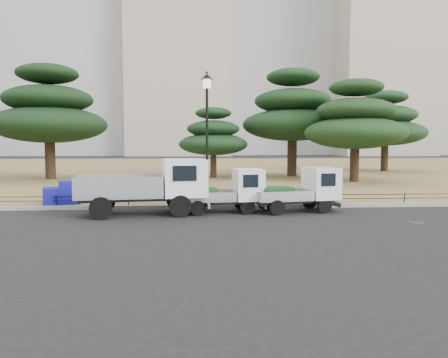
{
  "coord_description": "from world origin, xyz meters",
  "views": [
    {
      "loc": [
        -1.09,
        -15.77,
        2.77
      ],
      "look_at": [
        0.0,
        2.0,
        1.3
      ],
      "focal_mm": 35.0,
      "sensor_mm": 36.0,
      "label": 1
    }
  ],
  "objects": [
    {
      "name": "pine_center_right",
      "position": [
        6.43,
        18.5,
        5.03
      ],
      "size": [
        7.94,
        7.94,
        8.42
      ],
      "color": "black",
      "rests_on": "lawn"
    },
    {
      "name": "pine_east_far",
      "position": [
        16.34,
        23.92,
        4.44
      ],
      "size": [
        7.4,
        7.4,
        7.44
      ],
      "color": "black",
      "rests_on": "lawn"
    },
    {
      "name": "tarp_pile",
      "position": [
        -6.94,
        3.37,
        0.55
      ],
      "size": [
        1.76,
        1.51,
        1.0
      ],
      "rotation": [
        0.0,
        0.0,
        0.32
      ],
      "color": "#1517A9",
      "rests_on": "lawn"
    },
    {
      "name": "pine_center_left",
      "position": [
        0.12,
        17.1,
        3.2
      ],
      "size": [
        5.19,
        5.19,
        5.28
      ],
      "color": "black",
      "rests_on": "lawn"
    },
    {
      "name": "pine_west_near",
      "position": [
        -11.78,
        16.69,
        4.91
      ],
      "size": [
        8.26,
        8.26,
        8.26
      ],
      "color": "black",
      "rests_on": "lawn"
    },
    {
      "name": "truck_kei_rear",
      "position": [
        3.13,
        1.53,
        0.88
      ],
      "size": [
        3.58,
        2.02,
        1.77
      ],
      "rotation": [
        0.0,
        0.0,
        0.19
      ],
      "color": "black",
      "rests_on": "ground"
    },
    {
      "name": "manhole",
      "position": [
        6.5,
        -1.2,
        0.01
      ],
      "size": [
        0.6,
        0.6,
        0.01
      ],
      "primitive_type": "cylinder",
      "color": "#2D2D30",
      "rests_on": "ground"
    },
    {
      "name": "tower_east",
      "position": [
        40.0,
        82.0,
        24.0
      ],
      "size": [
        20.0,
        18.0,
        48.0
      ],
      "primitive_type": "cube",
      "color": "#AAA08C",
      "rests_on": "ground"
    },
    {
      "name": "curb",
      "position": [
        0.0,
        2.6,
        0.08
      ],
      "size": [
        120.0,
        0.25,
        0.16
      ],
      "primitive_type": "cube",
      "color": "gray",
      "rests_on": "ground"
    },
    {
      "name": "tower_far_east",
      "position": [
        58.0,
        90.0,
        35.0
      ],
      "size": [
        24.0,
        20.0,
        70.0
      ],
      "primitive_type": "cube",
      "color": "#A0A0A5",
      "rests_on": "ground"
    },
    {
      "name": "ground",
      "position": [
        0.0,
        0.0,
        0.0
      ],
      "size": [
        220.0,
        220.0,
        0.0
      ],
      "primitive_type": "plane",
      "color": "black"
    },
    {
      "name": "pipe_fence",
      "position": [
        0.0,
        2.75,
        0.44
      ],
      "size": [
        38.0,
        0.04,
        0.4
      ],
      "color": "black",
      "rests_on": "lawn"
    },
    {
      "name": "street_lamp",
      "position": [
        -0.67,
        2.9,
        3.89
      ],
      "size": [
        0.5,
        0.5,
        5.54
      ],
      "color": "black",
      "rests_on": "lawn"
    },
    {
      "name": "lawn",
      "position": [
        0.0,
        30.6,
        0.07
      ],
      "size": [
        120.0,
        56.0,
        0.15
      ],
      "primitive_type": "cube",
      "color": "olive",
      "rests_on": "ground"
    },
    {
      "name": "truck_large",
      "position": [
        -2.9,
        1.22,
        1.19
      ],
      "size": [
        5.1,
        2.53,
        2.14
      ],
      "rotation": [
        0.0,
        0.0,
        0.13
      ],
      "color": "black",
      "rests_on": "ground"
    },
    {
      "name": "truck_kei_front",
      "position": [
        0.15,
        1.51,
        0.86
      ],
      "size": [
        3.39,
        1.7,
        1.73
      ],
      "rotation": [
        0.0,
        0.0,
        0.1
      ],
      "color": "black",
      "rests_on": "ground"
    },
    {
      "name": "pine_east_near",
      "position": [
        9.61,
        13.34,
        4.14
      ],
      "size": [
        6.84,
        6.84,
        6.91
      ],
      "color": "black",
      "rests_on": "lawn"
    },
    {
      "name": "tower_center_left",
      "position": [
        -5.0,
        85.0,
        27.5
      ],
      "size": [
        22.0,
        20.0,
        55.0
      ],
      "primitive_type": "cube",
      "color": "#AAA08C",
      "rests_on": "ground"
    }
  ]
}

